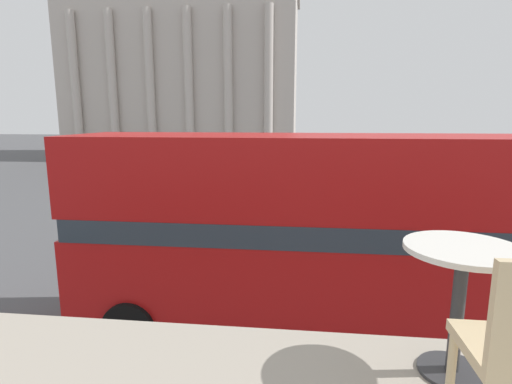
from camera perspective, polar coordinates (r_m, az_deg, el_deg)
double_decker_bus at (r=8.38m, az=9.51°, el=-4.93°), size 10.31×2.64×4.25m
cafe_dining_table at (r=2.42m, az=27.17°, el=-11.31°), size 0.60×0.60×0.73m
plaza_building_left at (r=50.32m, az=-9.77°, el=15.91°), size 26.39×14.15×18.72m
traffic_light_near at (r=13.15m, az=15.30°, el=1.01°), size 0.42×0.24×3.81m
traffic_light_mid at (r=20.61m, az=8.81°, el=3.66°), size 0.42×0.24×3.25m
car_maroon at (r=26.55m, az=22.29°, el=1.39°), size 4.20×1.93×1.35m
car_black at (r=31.86m, az=-1.87°, el=3.60°), size 4.20×1.93×1.35m
pedestrian_red at (r=20.28m, az=1.83°, el=0.26°), size 0.32×0.32×1.66m
pedestrian_yellow at (r=30.57m, az=1.12°, el=3.77°), size 0.32×0.32×1.65m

